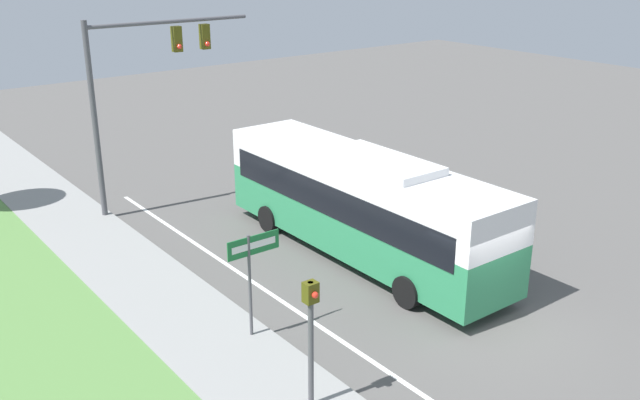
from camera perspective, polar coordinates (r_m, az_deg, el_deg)
The scene contains 6 objects.
ground_plane at distance 19.33m, azimuth 13.39°, elevation -9.59°, with size 80.00×80.00×0.00m, color #565451.
lane_divider_near at distance 17.03m, azimuth 5.39°, elevation -13.48°, with size 0.14×30.00×0.01m.
bus at distance 21.99m, azimuth 3.30°, elevation 0.01°, with size 2.69×10.89×3.41m.
signal_gantry at distance 26.11m, azimuth -14.13°, elevation 9.65°, with size 6.26×0.41×6.94m.
pedestrian_signal at distance 14.68m, azimuth -0.74°, elevation -9.94°, with size 0.28×0.34×3.01m.
street_sign at distance 17.35m, azimuth -5.46°, elevation -5.15°, with size 1.44×0.08×2.81m.
Camera 1 is at (-13.42, -10.25, 9.40)m, focal length 40.00 mm.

